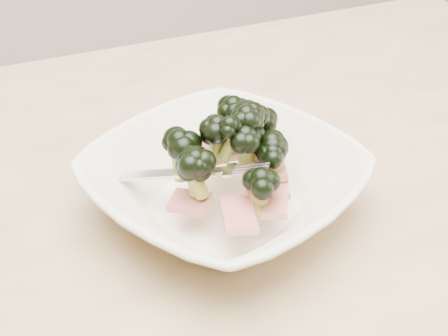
{
  "coord_description": "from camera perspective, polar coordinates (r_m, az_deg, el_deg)",
  "views": [
    {
      "loc": [
        -0.17,
        -0.46,
        1.14
      ],
      "look_at": [
        0.02,
        -0.01,
        0.8
      ],
      "focal_mm": 50.0,
      "sensor_mm": 36.0,
      "label": 1
    }
  ],
  "objects": [
    {
      "name": "dining_table",
      "position": [
        0.69,
        -2.07,
        -9.92
      ],
      "size": [
        1.2,
        0.8,
        0.75
      ],
      "color": "tan",
      "rests_on": "ground"
    },
    {
      "name": "broccoli_dish",
      "position": [
        0.6,
        0.19,
        -0.84
      ],
      "size": [
        0.33,
        0.33,
        0.11
      ],
      "color": "#F2E9CC",
      "rests_on": "dining_table"
    }
  ]
}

